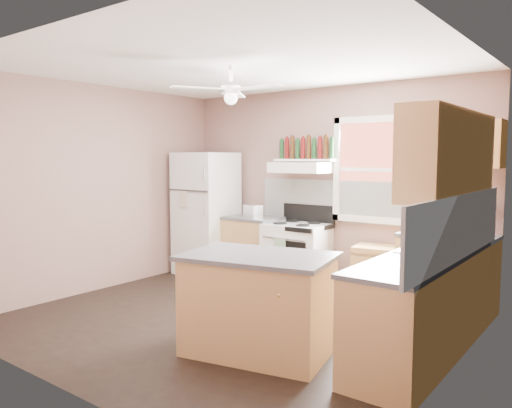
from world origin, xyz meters
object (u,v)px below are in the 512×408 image
Objects in this scene: cart at (381,273)px; island at (258,306)px; refrigerator at (206,213)px; toaster at (253,211)px; stove at (297,255)px.

island is (-0.20, -2.27, 0.10)m from cart.
refrigerator reaches higher than toaster.
cart is at bearing 3.82° from refrigerator.
toaster is 2.79m from island.
stove is (1.54, 0.15, -0.48)m from refrigerator.
toaster is 2.02m from cart.
cart is (1.18, 0.08, -0.10)m from stove.
stove is 2.40m from island.
toaster reaches higher than cart.
toaster is 0.23× the size of island.
stove is 1.30× the size of cart.
refrigerator reaches higher than stove.
island is at bearing -33.11° from toaster.
refrigerator is at bearing -178.86° from stove.
refrigerator is 0.83m from toaster.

